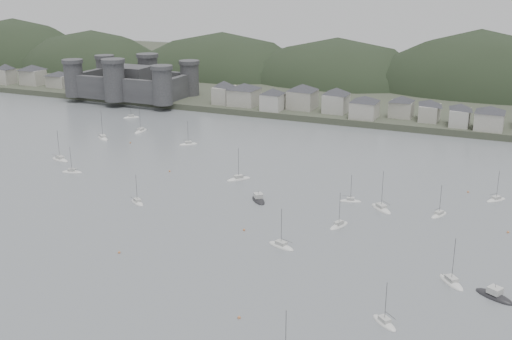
% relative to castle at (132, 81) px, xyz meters
% --- Properties ---
extents(ground, '(900.00, 900.00, 0.00)m').
position_rel_castle_xyz_m(ground, '(120.00, -179.80, -10.96)').
color(ground, slate).
rests_on(ground, ground).
extents(far_shore_land, '(900.00, 250.00, 3.00)m').
position_rel_castle_xyz_m(far_shore_land, '(120.00, 115.20, -9.46)').
color(far_shore_land, '#383D2D').
rests_on(far_shore_land, ground).
extents(forested_ridge, '(851.55, 103.94, 102.57)m').
position_rel_castle_xyz_m(forested_ridge, '(124.83, 89.60, -22.25)').
color(forested_ridge, black).
rests_on(forested_ridge, ground).
extents(castle, '(66.00, 43.00, 20.00)m').
position_rel_castle_xyz_m(castle, '(0.00, 0.00, 0.00)').
color(castle, '#37373A').
rests_on(castle, far_shore_land).
extents(waterfront_town, '(451.48, 28.46, 12.92)m').
position_rel_castle_xyz_m(waterfront_town, '(170.59, 3.54, -2.30)').
color(waterfront_town, '#A2A194').
rests_on(waterfront_town, far_shore_land).
extents(sailboat_lead, '(7.08, 3.86, 9.27)m').
position_rel_castle_xyz_m(sailboat_lead, '(152.31, -105.38, -10.78)').
color(sailboat_lead, silver).
rests_on(sailboat_lead, ground).
extents(moored_fleet, '(250.14, 166.52, 13.60)m').
position_rel_castle_xyz_m(moored_fleet, '(93.14, -117.16, -10.79)').
color(moored_fleet, silver).
rests_on(moored_fleet, ground).
extents(motor_launch_near, '(9.64, 7.30, 4.17)m').
position_rel_castle_xyz_m(motor_launch_near, '(197.45, -150.99, -10.68)').
color(motor_launch_near, black).
rests_on(motor_launch_near, ground).
extents(motor_launch_far, '(8.12, 8.82, 4.09)m').
position_rel_castle_xyz_m(motor_launch_far, '(125.76, -116.05, -10.68)').
color(motor_launch_far, black).
rests_on(motor_launch_far, ground).
extents(mooring_buoys, '(155.24, 107.39, 0.70)m').
position_rel_castle_xyz_m(mooring_buoys, '(118.96, -128.20, -10.81)').
color(mooring_buoys, '#CA7743').
rests_on(mooring_buoys, ground).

